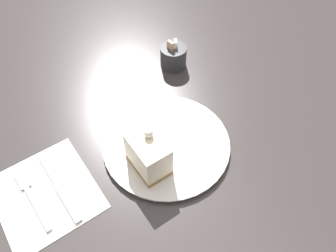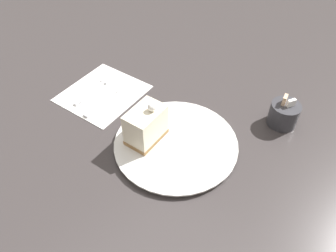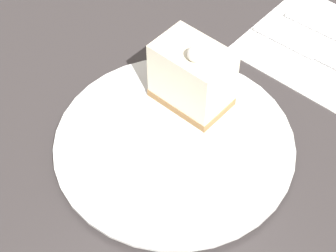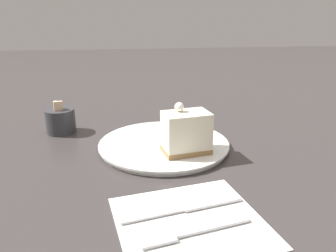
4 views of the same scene
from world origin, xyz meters
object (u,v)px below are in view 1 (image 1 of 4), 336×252
object	(u,v)px
fork	(30,194)
sugar_bowl	(173,56)
plate	(166,144)
knife	(61,192)
cake_slice	(148,154)

from	to	relation	value
fork	sugar_bowl	xyz separation A→B (m)	(0.43, 0.23, 0.03)
fork	plate	bearing A→B (deg)	-13.04
knife	cake_slice	bearing A→B (deg)	-18.36
cake_slice	sugar_bowl	size ratio (longest dim) A/B	1.26
plate	sugar_bowl	xyz separation A→B (m)	(0.13, 0.23, 0.02)
fork	sugar_bowl	bearing A→B (deg)	16.42
knife	plate	bearing A→B (deg)	-7.91
cake_slice	sugar_bowl	bearing A→B (deg)	45.97
plate	fork	size ratio (longest dim) A/B	1.78
cake_slice	fork	world-z (taller)	cake_slice
cake_slice	plate	bearing A→B (deg)	23.53
plate	sugar_bowl	bearing A→B (deg)	61.30
fork	knife	size ratio (longest dim) A/B	0.84
cake_slice	sugar_bowl	world-z (taller)	cake_slice
knife	sugar_bowl	bearing A→B (deg)	22.53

